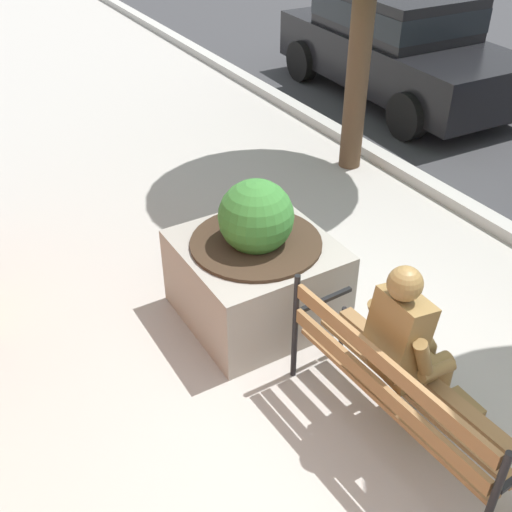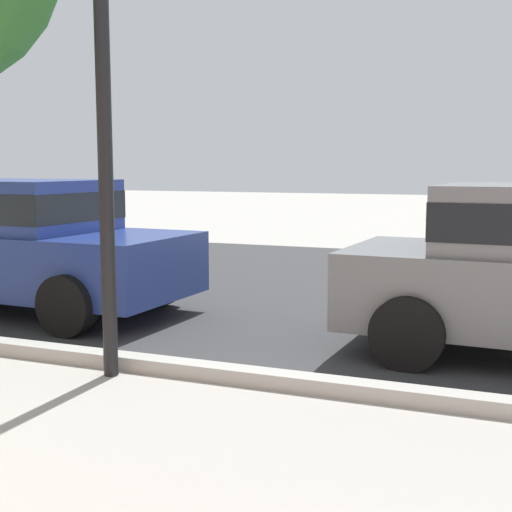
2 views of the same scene
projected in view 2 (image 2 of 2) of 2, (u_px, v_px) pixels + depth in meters
street_surface at (136, 273)px, 11.22m from camera, size 60.00×9.00×0.01m
parked_car_blue at (20, 240)px, 8.31m from camera, size 4.17×2.06×1.56m
lamp_post at (103, 60)px, 5.45m from camera, size 0.32×0.32×3.90m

